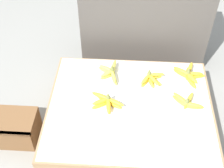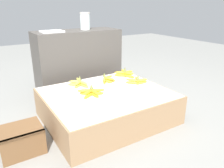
{
  "view_description": "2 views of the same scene",
  "coord_description": "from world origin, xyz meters",
  "px_view_note": "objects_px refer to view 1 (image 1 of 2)",
  "views": [
    {
      "loc": [
        -0.04,
        -1.4,
        1.93
      ],
      "look_at": [
        -0.13,
        0.14,
        0.35
      ],
      "focal_mm": 50.0,
      "sensor_mm": 36.0,
      "label": 1
    },
    {
      "loc": [
        -0.98,
        -1.67,
        1.07
      ],
      "look_at": [
        0.1,
        0.06,
        0.33
      ],
      "focal_mm": 35.0,
      "sensor_mm": 36.0,
      "label": 2
    }
  ],
  "objects_px": {
    "banana_bunch_back_right": "(189,74)",
    "banana_bunch_back_midleft": "(110,72)",
    "banana_bunch_middle_right": "(187,102)",
    "banana_bunch_middle_midleft": "(106,102)",
    "wooden_crate": "(15,128)",
    "banana_bunch_back_midright": "(151,79)"
  },
  "relations": [
    {
      "from": "wooden_crate",
      "to": "banana_bunch_back_midright",
      "type": "distance_m",
      "value": 1.05
    },
    {
      "from": "banana_bunch_back_midleft",
      "to": "banana_bunch_back_midright",
      "type": "relative_size",
      "value": 1.32
    },
    {
      "from": "wooden_crate",
      "to": "banana_bunch_back_midleft",
      "type": "bearing_deg",
      "value": 31.5
    },
    {
      "from": "banana_bunch_back_right",
      "to": "banana_bunch_back_midleft",
      "type": "bearing_deg",
      "value": -178.83
    },
    {
      "from": "banana_bunch_middle_midleft",
      "to": "banana_bunch_back_right",
      "type": "height_order",
      "value": "banana_bunch_back_right"
    },
    {
      "from": "wooden_crate",
      "to": "banana_bunch_back_midright",
      "type": "bearing_deg",
      "value": 20.23
    },
    {
      "from": "banana_bunch_middle_right",
      "to": "banana_bunch_back_midleft",
      "type": "height_order",
      "value": "banana_bunch_back_midleft"
    },
    {
      "from": "banana_bunch_back_midright",
      "to": "banana_bunch_back_right",
      "type": "distance_m",
      "value": 0.29
    },
    {
      "from": "banana_bunch_back_midright",
      "to": "banana_bunch_back_right",
      "type": "relative_size",
      "value": 0.72
    },
    {
      "from": "banana_bunch_middle_right",
      "to": "banana_bunch_back_right",
      "type": "distance_m",
      "value": 0.28
    },
    {
      "from": "banana_bunch_back_midright",
      "to": "banana_bunch_back_right",
      "type": "xyz_separation_m",
      "value": [
        0.28,
        0.06,
        0.01
      ]
    },
    {
      "from": "banana_bunch_back_midright",
      "to": "banana_bunch_middle_midleft",
      "type": "bearing_deg",
      "value": -141.51
    },
    {
      "from": "banana_bunch_middle_midleft",
      "to": "banana_bunch_middle_right",
      "type": "relative_size",
      "value": 1.09
    },
    {
      "from": "banana_bunch_middle_midleft",
      "to": "banana_bunch_middle_right",
      "type": "height_order",
      "value": "banana_bunch_middle_midleft"
    },
    {
      "from": "wooden_crate",
      "to": "banana_bunch_back_midright",
      "type": "xyz_separation_m",
      "value": [
        0.97,
        0.36,
        0.21
      ]
    },
    {
      "from": "wooden_crate",
      "to": "banana_bunch_back_midleft",
      "type": "xyz_separation_m",
      "value": [
        0.66,
        0.41,
        0.21
      ]
    },
    {
      "from": "wooden_crate",
      "to": "banana_bunch_back_midright",
      "type": "height_order",
      "value": "banana_bunch_back_midright"
    },
    {
      "from": "banana_bunch_middle_right",
      "to": "banana_bunch_back_midright",
      "type": "relative_size",
      "value": 1.18
    },
    {
      "from": "banana_bunch_middle_midleft",
      "to": "banana_bunch_back_midright",
      "type": "bearing_deg",
      "value": 38.49
    },
    {
      "from": "banana_bunch_back_midleft",
      "to": "banana_bunch_middle_right",
      "type": "bearing_deg",
      "value": -25.72
    },
    {
      "from": "banana_bunch_back_midleft",
      "to": "banana_bunch_back_midright",
      "type": "xyz_separation_m",
      "value": [
        0.3,
        -0.05,
        -0.0
      ]
    },
    {
      "from": "banana_bunch_back_midleft",
      "to": "banana_bunch_back_midright",
      "type": "distance_m",
      "value": 0.31
    }
  ]
}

